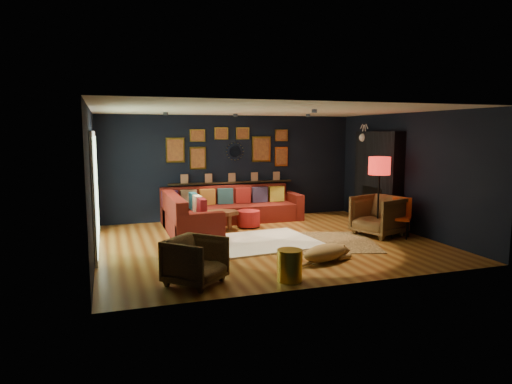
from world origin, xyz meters
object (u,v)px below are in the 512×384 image
object	(u,v)px
coffee_table	(221,214)
gold_stool	(290,265)
armchair_left	(195,259)
orange_chair	(401,214)
floor_lamp	(379,169)
dog	(325,249)
pouf	(248,218)
armchair_right	(379,214)
sectional	(216,213)

from	to	relation	value
coffee_table	gold_stool	distance (m)	3.75
coffee_table	armchair_left	distance (m)	3.66
gold_stool	orange_chair	distance (m)	3.81
armchair_left	floor_lamp	size ratio (longest dim) A/B	0.45
armchair_left	dog	distance (m)	2.34
pouf	gold_stool	size ratio (longest dim) A/B	1.15
coffee_table	gold_stool	xyz separation A→B (m)	(0.10, -3.74, -0.12)
coffee_table	pouf	bearing A→B (deg)	9.05
pouf	dog	size ratio (longest dim) A/B	0.43
pouf	orange_chair	xyz separation A→B (m)	(2.73, -1.95, 0.28)
armchair_right	dog	world-z (taller)	armchair_right
armchair_left	floor_lamp	xyz separation A→B (m)	(4.34, 2.00, 1.03)
sectional	coffee_table	xyz separation A→B (m)	(0.01, -0.42, 0.03)
armchair_left	orange_chair	world-z (taller)	orange_chair
coffee_table	armchair_right	xyz separation A→B (m)	(3.05, -1.56, 0.11)
coffee_table	armchair_right	distance (m)	3.43
armchair_left	armchair_right	world-z (taller)	armchair_right
sectional	armchair_right	xyz separation A→B (m)	(3.06, -1.98, 0.14)
floor_lamp	dog	xyz separation A→B (m)	(-2.04, -1.57, -1.19)
sectional	orange_chair	distance (m)	4.09
coffee_table	orange_chair	world-z (taller)	orange_chair
sectional	floor_lamp	world-z (taller)	floor_lamp
armchair_left	pouf	bearing A→B (deg)	16.55
gold_stool	dog	distance (m)	1.21
pouf	coffee_table	bearing A→B (deg)	-170.95
sectional	gold_stool	xyz separation A→B (m)	(0.11, -4.16, -0.09)
coffee_table	pouf	size ratio (longest dim) A/B	1.72
armchair_left	floor_lamp	world-z (taller)	floor_lamp
coffee_table	floor_lamp	world-z (taller)	floor_lamp
armchair_right	gold_stool	xyz separation A→B (m)	(-2.95, -2.18, -0.23)
pouf	floor_lamp	world-z (taller)	floor_lamp
floor_lamp	coffee_table	bearing A→B (deg)	155.02
pouf	floor_lamp	distance (m)	3.12
floor_lamp	dog	distance (m)	2.83
floor_lamp	sectional	bearing A→B (deg)	149.15
armchair_left	orange_chair	distance (m)	4.91
sectional	gold_stool	bearing A→B (deg)	-88.42
armchair_right	armchair_left	bearing A→B (deg)	-84.69
sectional	coffee_table	bearing A→B (deg)	-88.02
gold_stool	dog	xyz separation A→B (m)	(0.96, 0.73, -0.02)
armchair_right	gold_stool	size ratio (longest dim) A/B	1.98
orange_chair	pouf	bearing A→B (deg)	-172.82
sectional	pouf	world-z (taller)	sectional
coffee_table	orange_chair	size ratio (longest dim) A/B	1.12
dog	floor_lamp	bearing A→B (deg)	18.52
pouf	floor_lamp	bearing A→B (deg)	-32.55
orange_chair	floor_lamp	xyz separation A→B (m)	(-0.30, 0.40, 0.92)
orange_chair	gold_stool	bearing A→B (deg)	-107.30
coffee_table	armchair_right	world-z (taller)	armchair_right
floor_lamp	dog	size ratio (longest dim) A/B	1.32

